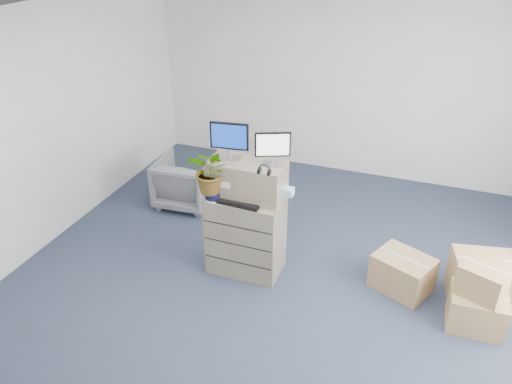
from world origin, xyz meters
TOP-DOWN VIEW (x-y plane):
  - ground at (0.00, 0.00)m, footprint 7.00×7.00m
  - wall_back at (0.00, 3.51)m, footprint 6.00×0.02m
  - filing_cabinet_lower at (-0.50, 0.56)m, footprint 0.81×0.50m
  - filing_cabinet_upper at (-0.50, 0.61)m, footprint 0.81×0.41m
  - monitor_left at (-0.69, 0.62)m, footprint 0.41×0.18m
  - monitor_right at (-0.22, 0.64)m, footprint 0.34×0.20m
  - headphones at (-0.24, 0.43)m, footprint 0.13×0.01m
  - keyboard at (-0.51, 0.43)m, footprint 0.49×0.22m
  - mouse at (-0.13, 0.43)m, footprint 0.09×0.06m
  - water_bottle at (-0.45, 0.60)m, footprint 0.06×0.06m
  - phone_dock at (-0.57, 0.58)m, footprint 0.05×0.04m
  - external_drive at (-0.19, 0.72)m, footprint 0.17×0.13m
  - tissue_box at (-0.12, 0.69)m, footprint 0.23×0.11m
  - potted_plant at (-0.81, 0.42)m, footprint 0.54×0.58m
  - office_chair at (-1.83, 1.66)m, footprint 0.79×0.74m
  - cardboard_boxes at (1.82, 0.77)m, footprint 1.61×0.96m

SIDE VIEW (x-z plane):
  - ground at x=0.00m, z-range 0.00..0.00m
  - cardboard_boxes at x=1.82m, z-range -0.09..0.62m
  - office_chair at x=-1.83m, z-range 0.00..0.76m
  - filing_cabinet_lower at x=-0.50m, z-range 0.00..0.94m
  - keyboard at x=-0.51m, z-range 0.94..0.97m
  - mouse at x=-0.13m, z-range 0.94..0.97m
  - external_drive at x=-0.19m, z-range 0.94..0.99m
  - phone_dock at x=-0.57m, z-range 0.92..1.04m
  - tissue_box at x=-0.12m, z-range 0.99..1.08m
  - water_bottle at x=-0.45m, z-range 0.94..1.16m
  - filing_cabinet_upper at x=-0.50m, z-range 0.94..1.34m
  - potted_plant at x=-0.81m, z-range 0.97..1.45m
  - headphones at x=-0.24m, z-range 1.32..1.44m
  - wall_back at x=0.00m, z-range 0.00..2.80m
  - monitor_right at x=-0.22m, z-range 1.37..1.73m
  - monitor_left at x=-0.69m, z-range 1.37..1.77m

